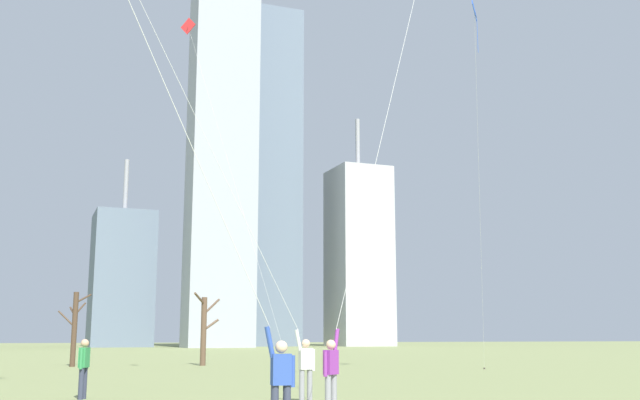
{
  "coord_description": "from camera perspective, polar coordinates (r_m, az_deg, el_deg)",
  "views": [
    {
      "loc": [
        -6.31,
        -10.32,
        1.69
      ],
      "look_at": [
        0.0,
        6.0,
        4.9
      ],
      "focal_mm": 41.85,
      "sensor_mm": 36.0,
      "label": 1
    }
  ],
  "objects": [
    {
      "name": "kite_flyer_foreground_left_orange",
      "position": [
        18.04,
        2.84,
        -4.35
      ],
      "size": [
        6.02,
        3.07,
        17.48
      ],
      "color": "gray",
      "rests_on": "ground"
    },
    {
      "name": "skyline_tall_tower",
      "position": [
        121.61,
        -7.48,
        4.91
      ],
      "size": [
        10.37,
        6.88,
        67.19
      ],
      "color": "#9EA3AD",
      "rests_on": "ground"
    },
    {
      "name": "bare_tree_right_of_center",
      "position": [
        45.45,
        -18.26,
        -9.16
      ],
      "size": [
        1.87,
        1.17,
        4.21
      ],
      "color": "#4C3828",
      "rests_on": "ground"
    },
    {
      "name": "bystander_watching_nearby",
      "position": [
        21.99,
        -17.62,
        -11.97
      ],
      "size": [
        0.33,
        0.47,
        1.62
      ],
      "color": "#33384C",
      "rests_on": "ground"
    },
    {
      "name": "skyline_short_annex",
      "position": [
        134.91,
        2.98,
        -4.29
      ],
      "size": [
        9.62,
        10.44,
        41.6
      ],
      "color": "#B2B2B7",
      "rests_on": "ground"
    },
    {
      "name": "kite_flyer_far_back_yellow",
      "position": [
        19.34,
        -4.54,
        -5.35
      ],
      "size": [
        9.11,
        1.08,
        17.3
      ],
      "color": "gray",
      "rests_on": "ground"
    },
    {
      "name": "bare_tree_rightmost",
      "position": [
        45.36,
        -8.85,
        -9.65
      ],
      "size": [
        2.01,
        1.93,
        4.24
      ],
      "color": "brown",
      "rests_on": "ground"
    },
    {
      "name": "distant_kite_drifting_left_red",
      "position": [
        33.98,
        -9.33,
        10.61
      ],
      "size": [
        4.2,
        3.9,
        15.87
      ],
      "color": "red",
      "rests_on": "ground"
    },
    {
      "name": "kite_flyer_midfield_left_purple",
      "position": [
        12.84,
        -8.16,
        -1.51
      ],
      "size": [
        9.33,
        2.79,
        18.27
      ],
      "color": "#33384C",
      "rests_on": "ground"
    },
    {
      "name": "skyline_squat_block",
      "position": [
        128.33,
        -14.94,
        -5.86
      ],
      "size": [
        9.71,
        11.59,
        31.37
      ],
      "color": "slate",
      "rests_on": "ground"
    },
    {
      "name": "distant_kite_low_near_trees_blue",
      "position": [
        36.16,
        11.79,
        11.88
      ],
      "size": [
        4.7,
        7.27,
        17.08
      ],
      "color": "blue",
      "rests_on": "ground"
    },
    {
      "name": "skyline_mid_tower_left",
      "position": [
        135.9,
        -4.05,
        2.02
      ],
      "size": [
        10.89,
        8.54,
        61.65
      ],
      "color": "slate",
      "rests_on": "ground"
    }
  ]
}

